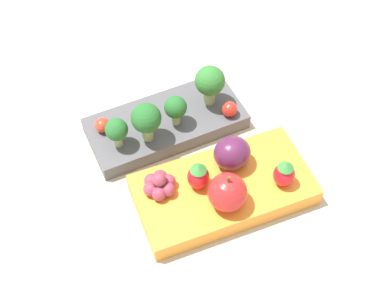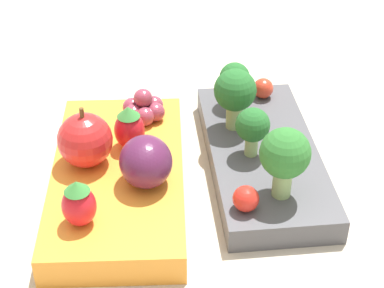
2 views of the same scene
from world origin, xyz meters
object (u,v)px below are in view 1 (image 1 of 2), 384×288
at_px(plum, 232,153).
at_px(strawberry_1, 198,176).
at_px(apple, 227,192).
at_px(strawberry_0, 284,173).
at_px(broccoli_floret_3, 117,130).
at_px(grape_cluster, 159,184).
at_px(broccoli_floret_0, 210,82).
at_px(broccoli_floret_2, 176,108).
at_px(cherry_tomato_1, 229,109).
at_px(bento_box_savoury, 166,123).
at_px(broccoli_floret_1, 146,119).
at_px(cherry_tomato_0, 102,125).
at_px(bento_box_fruit, 221,191).

bearing_deg(plum, strawberry_1, -169.97).
height_order(apple, strawberry_0, apple).
xyz_separation_m(apple, strawberry_1, (-0.02, 0.04, -0.00)).
relative_size(broccoli_floret_3, grape_cluster, 1.08).
bearing_deg(broccoli_floret_0, strawberry_1, -124.68).
bearing_deg(broccoli_floret_2, cherry_tomato_1, -16.78).
bearing_deg(cherry_tomato_1, broccoli_floret_3, 171.34).
height_order(cherry_tomato_1, strawberry_0, strawberry_0).
bearing_deg(strawberry_1, broccoli_floret_3, 119.32).
relative_size(strawberry_1, grape_cluster, 0.99).
distance_m(bento_box_savoury, broccoli_floret_1, 0.06).
distance_m(broccoli_floret_2, plum, 0.10).
bearing_deg(cherry_tomato_0, strawberry_0, -48.63).
bearing_deg(cherry_tomato_0, broccoli_floret_3, -74.34).
bearing_deg(plum, grape_cluster, 175.76).
bearing_deg(plum, broccoli_floret_1, 129.66).
relative_size(broccoli_floret_3, cherry_tomato_0, 2.22).
bearing_deg(bento_box_savoury, broccoli_floret_3, -171.04).
relative_size(bento_box_savoury, broccoli_floret_1, 3.64).
bearing_deg(strawberry_0, strawberry_1, 154.02).
relative_size(apple, strawberry_1, 1.33).
bearing_deg(apple, broccoli_floret_2, 87.92).
bearing_deg(apple, plum, 53.89).
distance_m(broccoli_floret_0, cherry_tomato_1, 0.04).
height_order(broccoli_floret_3, grape_cluster, broccoli_floret_3).
height_order(bento_box_savoury, strawberry_0, strawberry_0).
bearing_deg(plum, bento_box_savoury, 109.44).
distance_m(broccoli_floret_1, strawberry_1, 0.10).
distance_m(bento_box_fruit, strawberry_0, 0.08).
bearing_deg(apple, bento_box_savoury, 91.35).
bearing_deg(cherry_tomato_0, cherry_tomato_1, -18.80).
bearing_deg(broccoli_floret_3, apple, -61.90).
xyz_separation_m(broccoli_floret_1, strawberry_0, (0.11, -0.14, -0.01)).
distance_m(bento_box_savoury, grape_cluster, 0.12).
bearing_deg(cherry_tomato_0, bento_box_savoury, -13.73).
relative_size(cherry_tomato_1, plum, 0.45).
bearing_deg(bento_box_fruit, cherry_tomato_0, 121.60).
bearing_deg(cherry_tomato_1, plum, -118.90).
distance_m(apple, plum, 0.06).
distance_m(bento_box_savoury, apple, 0.16).
distance_m(bento_box_savoury, plum, 0.12).
xyz_separation_m(bento_box_savoury, cherry_tomato_0, (-0.08, 0.02, 0.02)).
relative_size(broccoli_floret_0, apple, 1.13).
relative_size(bento_box_savoury, cherry_tomato_0, 10.62).
bearing_deg(cherry_tomato_1, cherry_tomato_0, 161.20).
xyz_separation_m(cherry_tomato_0, grape_cluster, (0.02, -0.12, 0.00)).
height_order(cherry_tomato_1, plum, plum).
bearing_deg(plum, broccoli_floret_2, 107.24).
distance_m(broccoli_floret_0, broccoli_floret_1, 0.10).
bearing_deg(strawberry_1, cherry_tomato_0, 116.43).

